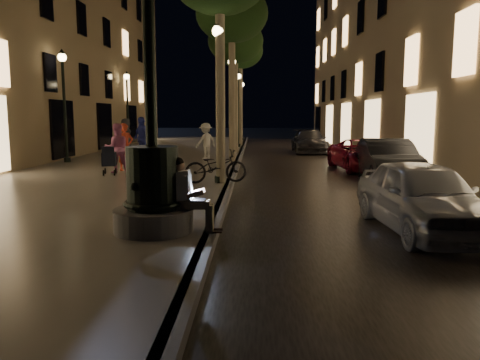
{
  "coord_description": "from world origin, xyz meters",
  "views": [
    {
      "loc": [
        0.79,
        -6.02,
        2.24
      ],
      "look_at": [
        0.49,
        3.0,
        0.98
      ],
      "focal_mm": 35.0,
      "sensor_mm": 36.0,
      "label": 1
    }
  ],
  "objects_px": {
    "car_second": "(388,161)",
    "pedestrian_pink": "(117,148)",
    "car_rear": "(309,141)",
    "car_third": "(364,155)",
    "tree_second": "(232,15)",
    "bicycle": "(216,166)",
    "pedestrian_white": "(206,141)",
    "lamp_left_b": "(64,91)",
    "lamp_curb_d": "(242,102)",
    "lamp_curb_b": "(232,93)",
    "pedestrian_blue": "(142,138)",
    "car_front": "(422,196)",
    "lamp_curb_c": "(238,99)",
    "lamp_left_c": "(127,99)",
    "pedestrian_dark": "(126,135)",
    "tree_third": "(236,42)",
    "stroller": "(109,159)",
    "seated_man_laptop": "(188,192)",
    "tree_far": "(241,51)",
    "fountain_lamppost": "(152,174)",
    "pedestrian_red": "(125,147)",
    "lamp_curb_a": "(219,81)"
  },
  "relations": [
    {
      "from": "car_second",
      "to": "pedestrian_pink",
      "type": "relative_size",
      "value": 2.52
    },
    {
      "from": "car_rear",
      "to": "car_third",
      "type": "bearing_deg",
      "value": -82.14
    },
    {
      "from": "tree_second",
      "to": "bicycle",
      "type": "height_order",
      "value": "tree_second"
    },
    {
      "from": "car_third",
      "to": "pedestrian_white",
      "type": "height_order",
      "value": "pedestrian_white"
    },
    {
      "from": "lamp_left_b",
      "to": "lamp_curb_d",
      "type": "bearing_deg",
      "value": 68.47
    },
    {
      "from": "lamp_curb_b",
      "to": "pedestrian_blue",
      "type": "relative_size",
      "value": 2.45
    },
    {
      "from": "tree_second",
      "to": "car_third",
      "type": "height_order",
      "value": "tree_second"
    },
    {
      "from": "tree_second",
      "to": "car_front",
      "type": "distance_m",
      "value": 13.12
    },
    {
      "from": "lamp_curb_c",
      "to": "pedestrian_pink",
      "type": "distance_m",
      "value": 14.39
    },
    {
      "from": "lamp_left_c",
      "to": "pedestrian_dark",
      "type": "bearing_deg",
      "value": -76.33
    },
    {
      "from": "tree_third",
      "to": "lamp_curb_b",
      "type": "height_order",
      "value": "tree_third"
    },
    {
      "from": "lamp_curb_b",
      "to": "car_rear",
      "type": "distance_m",
      "value": 7.81
    },
    {
      "from": "lamp_curb_c",
      "to": "stroller",
      "type": "xyz_separation_m",
      "value": [
        -3.9,
        -14.25,
        -2.49
      ]
    },
    {
      "from": "seated_man_laptop",
      "to": "bicycle",
      "type": "distance_m",
      "value": 5.99
    },
    {
      "from": "tree_far",
      "to": "pedestrian_pink",
      "type": "relative_size",
      "value": 4.3
    },
    {
      "from": "tree_second",
      "to": "car_second",
      "type": "xyz_separation_m",
      "value": [
        5.4,
        -4.41,
        -5.61
      ]
    },
    {
      "from": "fountain_lamppost",
      "to": "lamp_curb_b",
      "type": "xyz_separation_m",
      "value": [
        0.7,
        14.0,
        2.02
      ]
    },
    {
      "from": "tree_far",
      "to": "lamp_left_c",
      "type": "distance_m",
      "value": 8.11
    },
    {
      "from": "tree_third",
      "to": "seated_man_laptop",
      "type": "bearing_deg",
      "value": -90.28
    },
    {
      "from": "tree_third",
      "to": "bicycle",
      "type": "xyz_separation_m",
      "value": [
        -0.1,
        -12.02,
        -5.44
      ]
    },
    {
      "from": "lamp_curb_c",
      "to": "car_second",
      "type": "height_order",
      "value": "lamp_curb_c"
    },
    {
      "from": "fountain_lamppost",
      "to": "lamp_curb_c",
      "type": "height_order",
      "value": "fountain_lamppost"
    },
    {
      "from": "car_third",
      "to": "lamp_curb_d",
      "type": "bearing_deg",
      "value": 101.6
    },
    {
      "from": "lamp_left_c",
      "to": "seated_man_laptop",
      "type": "bearing_deg",
      "value": -72.32
    },
    {
      "from": "lamp_curb_b",
      "to": "car_front",
      "type": "relative_size",
      "value": 1.18
    },
    {
      "from": "pedestrian_red",
      "to": "car_third",
      "type": "bearing_deg",
      "value": -30.14
    },
    {
      "from": "seated_man_laptop",
      "to": "car_second",
      "type": "distance_m",
      "value": 9.43
    },
    {
      "from": "pedestrian_red",
      "to": "car_rear",
      "type": "bearing_deg",
      "value": 11.7
    },
    {
      "from": "seated_man_laptop",
      "to": "lamp_left_b",
      "type": "distance_m",
      "value": 14.09
    },
    {
      "from": "tree_far",
      "to": "pedestrian_blue",
      "type": "relative_size",
      "value": 3.82
    },
    {
      "from": "car_third",
      "to": "bicycle",
      "type": "bearing_deg",
      "value": -142.69
    },
    {
      "from": "car_front",
      "to": "lamp_curb_c",
      "type": "bearing_deg",
      "value": 97.86
    },
    {
      "from": "lamp_curb_c",
      "to": "car_third",
      "type": "xyz_separation_m",
      "value": [
        5.5,
        -11.0,
        -2.6
      ]
    },
    {
      "from": "pedestrian_blue",
      "to": "bicycle",
      "type": "xyz_separation_m",
      "value": [
        3.98,
        -7.15,
        -0.48
      ]
    },
    {
      "from": "fountain_lamppost",
      "to": "tree_third",
      "type": "distance_m",
      "value": 18.68
    },
    {
      "from": "car_second",
      "to": "bicycle",
      "type": "height_order",
      "value": "car_second"
    },
    {
      "from": "lamp_curb_a",
      "to": "pedestrian_white",
      "type": "bearing_deg",
      "value": 98.89
    },
    {
      "from": "lamp_curb_a",
      "to": "fountain_lamppost",
      "type": "bearing_deg",
      "value": -96.65
    },
    {
      "from": "lamp_curb_c",
      "to": "lamp_curb_d",
      "type": "height_order",
      "value": "same"
    },
    {
      "from": "lamp_left_b",
      "to": "pedestrian_red",
      "type": "xyz_separation_m",
      "value": [
        3.4,
        -2.96,
        -2.17
      ]
    },
    {
      "from": "tree_far",
      "to": "lamp_left_c",
      "type": "bearing_deg",
      "value": -164.43
    },
    {
      "from": "lamp_left_c",
      "to": "pedestrian_blue",
      "type": "bearing_deg",
      "value": -71.17
    },
    {
      "from": "car_front",
      "to": "car_rear",
      "type": "distance_m",
      "value": 19.07
    },
    {
      "from": "pedestrian_blue",
      "to": "lamp_curb_c",
      "type": "bearing_deg",
      "value": 110.02
    },
    {
      "from": "lamp_curb_a",
      "to": "bicycle",
      "type": "distance_m",
      "value": 2.54
    },
    {
      "from": "seated_man_laptop",
      "to": "tree_far",
      "type": "bearing_deg",
      "value": 89.6
    },
    {
      "from": "stroller",
      "to": "bicycle",
      "type": "relative_size",
      "value": 0.57
    },
    {
      "from": "tree_second",
      "to": "lamp_curb_a",
      "type": "relative_size",
      "value": 1.54
    },
    {
      "from": "lamp_curb_d",
      "to": "car_rear",
      "type": "distance_m",
      "value": 11.18
    },
    {
      "from": "stroller",
      "to": "lamp_curb_b",
      "type": "bearing_deg",
      "value": 45.55
    }
  ]
}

